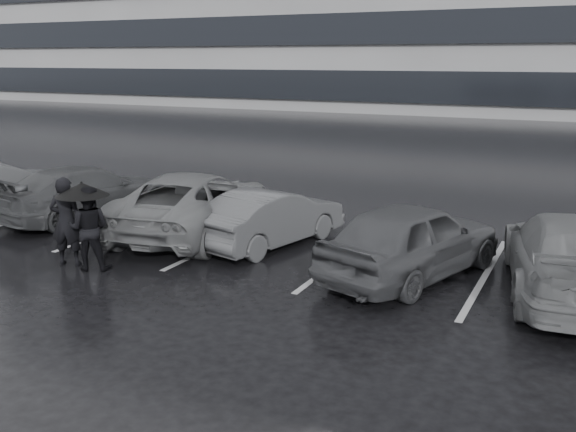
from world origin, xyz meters
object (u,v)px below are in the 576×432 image
at_px(car_west_c, 88,192).
at_px(car_east, 572,255).
at_px(car_main, 412,239).
at_px(car_west_a, 271,217).
at_px(car_west_b, 193,203).
at_px(pedestrian_left, 66,221).
at_px(pedestrian_right, 89,228).

height_order(car_west_c, car_east, car_east).
bearing_deg(car_main, car_west_c, 12.45).
height_order(car_main, car_west_a, car_main).
distance_m(car_main, car_west_c, 8.59).
distance_m(car_west_b, car_east, 8.07).
relative_size(car_east, pedestrian_left, 2.82).
xyz_separation_m(pedestrian_left, pedestrian_right, (0.58, -0.02, -0.07)).
relative_size(car_west_a, pedestrian_left, 2.13).
bearing_deg(car_main, car_west_a, 5.41).
xyz_separation_m(car_west_c, car_east, (11.24, -0.57, 0.05)).
height_order(car_main, pedestrian_right, pedestrian_right).
distance_m(car_west_a, pedestrian_left, 4.19).
relative_size(car_west_a, car_east, 0.75).
distance_m(car_main, pedestrian_right, 6.09).
relative_size(pedestrian_left, pedestrian_right, 1.08).
xyz_separation_m(car_west_a, pedestrian_right, (-2.35, -3.00, 0.20)).
bearing_deg(car_west_b, pedestrian_left, 64.40).
height_order(car_west_a, car_west_c, car_west_c).
bearing_deg(car_west_b, car_main, 161.62).
distance_m(car_west_c, car_east, 11.25).
bearing_deg(car_east, pedestrian_left, 5.53).
distance_m(car_west_b, pedestrian_right, 3.09).
bearing_deg(car_east, car_west_a, -14.73).
distance_m(car_west_c, pedestrian_left, 3.85).
height_order(car_west_b, pedestrian_right, pedestrian_right).
bearing_deg(car_east, car_west_b, -14.09).
bearing_deg(car_west_a, car_west_b, 11.26).
bearing_deg(car_west_c, car_west_b, -166.82).
bearing_deg(car_west_c, car_east, -169.57).
height_order(car_west_b, car_west_c, car_west_b).
relative_size(car_west_b, pedestrian_left, 2.94).
bearing_deg(car_west_b, pedestrian_right, 74.91).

